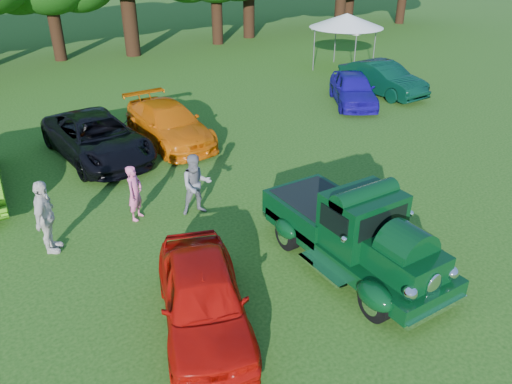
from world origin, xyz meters
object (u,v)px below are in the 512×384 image
back_car_green (382,78)px  canopy_tent (347,21)px  spectator_grey (196,185)px  back_car_orange (169,124)px  back_car_blue (353,89)px  hero_pickup (353,233)px  red_convertible (203,297)px  spectator_white (46,217)px  back_car_black (97,137)px  spectator_pink (135,193)px

back_car_green → canopy_tent: 5.34m
spectator_grey → canopy_tent: size_ratio=0.33×
back_car_orange → back_car_blue: size_ratio=1.16×
hero_pickup → canopy_tent: 19.04m
back_car_blue → spectator_grey: (-10.31, -5.12, 0.16)m
canopy_tent → spectator_grey: bearing=-144.2°
red_convertible → back_car_green: (14.48, 9.71, 0.07)m
back_car_orange → hero_pickup: bearing=-88.2°
spectator_white → back_car_green: bearing=-44.9°
back_car_orange → canopy_tent: canopy_tent is taller
back_car_black → back_car_orange: bearing=-4.3°
red_convertible → spectator_grey: size_ratio=2.31×
red_convertible → hero_pickup: bearing=19.2°
red_convertible → spectator_pink: bearing=104.7°
red_convertible → back_car_orange: back_car_orange is taller
hero_pickup → back_car_orange: bearing=92.9°
red_convertible → spectator_pink: (0.37, 4.72, 0.09)m
red_convertible → back_car_black: back_car_black is taller
spectator_grey → spectator_white: size_ratio=0.92×
back_car_orange → spectator_grey: (-1.49, -5.33, 0.16)m
back_car_green → spectator_pink: bearing=-162.5°
hero_pickup → back_car_green: 14.39m
back_car_blue → spectator_white: (-14.17, -4.89, 0.23)m
spectator_pink → back_car_orange: bearing=15.1°
back_car_orange → spectator_pink: spectator_pink is taller
hero_pickup → spectator_grey: size_ratio=2.87×
hero_pickup → back_car_green: bearing=42.4°
hero_pickup → back_car_blue: (8.35, 9.22, -0.13)m
red_convertible → spectator_white: (-1.97, 4.34, 0.26)m
red_convertible → spectator_pink: size_ratio=2.59×
back_car_blue → canopy_tent: 6.81m
back_car_orange → spectator_grey: spectator_grey is taller
spectator_pink → spectator_grey: spectator_grey is taller
back_car_green → spectator_white: spectator_white is taller
red_convertible → back_car_orange: 10.02m
back_car_orange → spectator_white: bearing=-137.5°
back_car_orange → spectator_white: 7.39m
hero_pickup → canopy_tent: bearing=49.4°
back_car_blue → spectator_white: bearing=-130.1°
red_convertible → spectator_white: spectator_white is taller
back_car_blue → canopy_tent: canopy_tent is taller
hero_pickup → spectator_pink: (-3.49, 4.71, -0.07)m
back_car_black → canopy_tent: size_ratio=1.01×
hero_pickup → red_convertible: (-3.86, -0.01, -0.16)m
hero_pickup → spectator_white: size_ratio=2.65×
back_car_orange → spectator_grey: size_ratio=2.80×
red_convertible → canopy_tent: canopy_tent is taller
red_convertible → back_car_green: back_car_green is taller
red_convertible → spectator_grey: 4.53m
back_car_blue → spectator_grey: bearing=-122.7°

